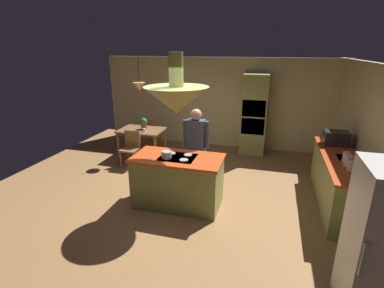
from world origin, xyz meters
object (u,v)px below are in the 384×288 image
(cup_on_table, at_px, (144,130))
(microwave_on_counter, at_px, (336,138))
(oven_tower, at_px, (254,115))
(chair_facing_island, at_px, (131,146))
(person_at_island, at_px, (196,144))
(potted_plant_on_table, at_px, (144,123))
(kitchen_island, at_px, (178,181))
(chair_by_back_wall, at_px, (152,132))
(canister_flour, at_px, (351,166))
(dining_table, at_px, (142,133))
(canister_tea, at_px, (346,157))
(canister_sugar, at_px, (349,161))
(cooking_pot_on_cooktop, at_px, (166,155))

(cup_on_table, xyz_separation_m, microwave_on_counter, (4.37, -0.36, 0.27))
(oven_tower, relative_size, chair_facing_island, 2.47)
(person_at_island, height_order, potted_plant_on_table, person_at_island)
(kitchen_island, relative_size, chair_by_back_wall, 1.86)
(person_at_island, bearing_deg, canister_flour, -10.79)
(canister_flour, bearing_deg, kitchen_island, -176.12)
(kitchen_island, xyz_separation_m, microwave_on_counter, (2.84, 1.53, 0.60))
(dining_table, relative_size, canister_flour, 6.93)
(kitchen_island, height_order, microwave_on_counter, microwave_on_counter)
(potted_plant_on_table, bearing_deg, cup_on_table, -63.77)
(person_at_island, height_order, canister_tea, person_at_island)
(oven_tower, bearing_deg, canister_sugar, -58.78)
(potted_plant_on_table, distance_m, cup_on_table, 0.30)
(person_at_island, bearing_deg, cup_on_table, 144.84)
(chair_facing_island, bearing_deg, cooking_pot_on_cooktop, -45.89)
(chair_by_back_wall, xyz_separation_m, canister_sugar, (4.54, -2.37, 0.53))
(chair_by_back_wall, height_order, cooking_pot_on_cooktop, cooking_pot_on_cooktop)
(chair_by_back_wall, xyz_separation_m, microwave_on_counter, (4.54, -1.21, 0.57))
(potted_plant_on_table, xyz_separation_m, canister_tea, (4.49, -1.58, 0.10))
(kitchen_island, bearing_deg, canister_sugar, 7.47)
(canister_flour, xyz_separation_m, canister_tea, (0.00, 0.36, 0.01))
(person_at_island, xyz_separation_m, chair_facing_island, (-1.85, 0.75, -0.46))
(chair_facing_island, xyz_separation_m, canister_flour, (4.54, -1.27, 0.52))
(kitchen_island, bearing_deg, canister_tea, 11.01)
(person_at_island, distance_m, canister_sugar, 2.71)
(chair_facing_island, relative_size, canister_flour, 5.24)
(cup_on_table, bearing_deg, chair_facing_island, -111.31)
(oven_tower, bearing_deg, cup_on_table, -152.78)
(canister_sugar, distance_m, microwave_on_counter, 1.16)
(oven_tower, height_order, canister_flour, oven_tower)
(kitchen_island, relative_size, cup_on_table, 18.02)
(canister_sugar, bearing_deg, person_at_island, 172.95)
(canister_tea, bearing_deg, kitchen_island, -168.99)
(canister_sugar, distance_m, canister_tea, 0.18)
(kitchen_island, distance_m, canister_tea, 2.95)
(canister_flour, bearing_deg, potted_plant_on_table, 156.61)
(chair_by_back_wall, relative_size, microwave_on_counter, 1.89)
(cup_on_table, xyz_separation_m, canister_flour, (4.37, -1.70, 0.21))
(kitchen_island, xyz_separation_m, potted_plant_on_table, (-1.65, 2.14, 0.46))
(kitchen_island, xyz_separation_m, canister_sugar, (2.84, 0.37, 0.56))
(oven_tower, height_order, cup_on_table, oven_tower)
(canister_tea, bearing_deg, canister_sugar, -90.00)
(person_at_island, relative_size, chair_by_back_wall, 1.93)
(canister_tea, height_order, microwave_on_counter, microwave_on_counter)
(canister_flour, relative_size, canister_tea, 0.90)
(chair_facing_island, distance_m, canister_tea, 4.66)
(chair_by_back_wall, relative_size, cooking_pot_on_cooktop, 4.83)
(chair_by_back_wall, distance_m, cup_on_table, 0.92)
(person_at_island, distance_m, chair_facing_island, 2.05)
(dining_table, bearing_deg, person_at_island, -37.01)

